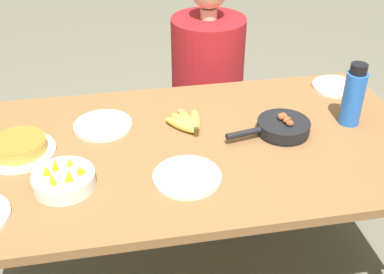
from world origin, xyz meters
The scene contains 10 objects.
dining_table centered at (0.00, 0.00, 0.65)m, with size 1.77×0.95×0.73m.
banana_bunch centered at (0.00, 0.12, 0.75)m, with size 0.16×0.21×0.04m.
skillet centered at (0.36, 0.01, 0.76)m, with size 0.34×0.21×0.08m.
frittata_plate_center centered at (-0.63, 0.05, 0.76)m, with size 0.26×0.26×0.06m.
empty_plate_near_front centered at (-0.06, -0.21, 0.74)m, with size 0.23×0.23×0.02m.
empty_plate_far_left centered at (-0.33, 0.18, 0.74)m, with size 0.23×0.23×0.02m.
empty_plate_far_right centered at (0.73, 0.33, 0.74)m, with size 0.21×0.21×0.02m.
fruit_bowl_mango centered at (-0.46, -0.18, 0.76)m, with size 0.21×0.21×0.10m.
water_bottle centered at (0.65, 0.04, 0.86)m, with size 0.08×0.08×0.26m.
person_figure centered at (0.22, 0.77, 0.48)m, with size 0.42×0.42×1.18m.
Camera 1 is at (-0.27, -1.49, 1.75)m, focal length 45.00 mm.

